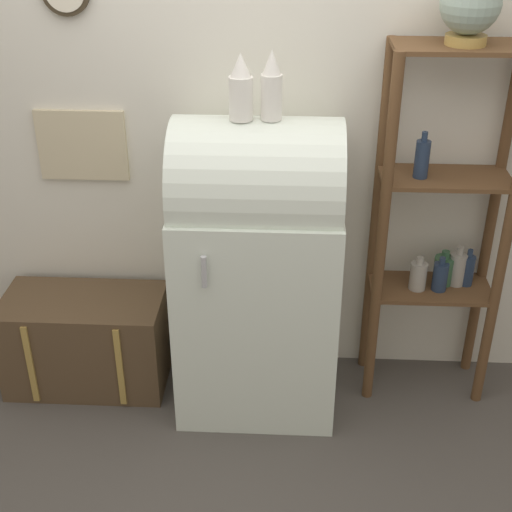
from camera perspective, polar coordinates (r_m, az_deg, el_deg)
The scene contains 8 objects.
ground_plane at distance 3.53m, azimuth -0.11°, elevation -13.30°, with size 12.00×12.00×0.00m, color #4C4742.
wall_back at distance 3.34m, azimuth 0.33°, elevation 11.16°, with size 7.00×0.09×2.70m.
refrigerator at distance 3.28m, azimuth 0.11°, elevation -0.77°, with size 0.74×0.65×1.44m.
suitcase_trunk at distance 3.74m, azimuth -13.41°, elevation -6.59°, with size 0.80×0.43×0.49m.
shelf_unit at distance 3.39m, azimuth 14.55°, elevation 2.70°, with size 0.60×0.31×1.73m.
globe at distance 3.09m, azimuth 16.78°, elevation 18.62°, with size 0.24×0.24×0.28m.
vase_left at distance 2.95m, azimuth -1.22°, elevation 13.21°, with size 0.10×0.10×0.27m.
vase_center at distance 2.95m, azimuth 1.25°, elevation 13.33°, with size 0.09×0.09×0.29m.
Camera 1 is at (0.14, -2.60, 2.38)m, focal length 50.00 mm.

